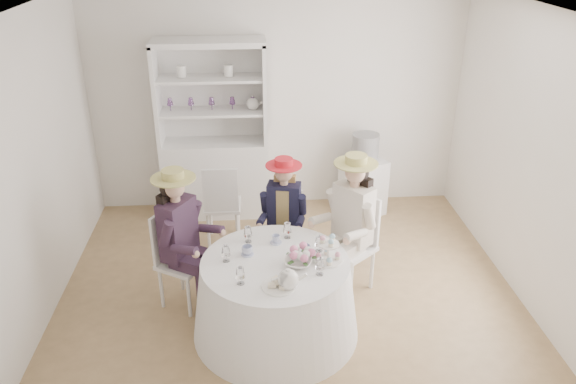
{
  "coord_description": "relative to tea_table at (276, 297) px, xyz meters",
  "views": [
    {
      "loc": [
        -0.34,
        -4.62,
        3.35
      ],
      "look_at": [
        0.0,
        0.1,
        1.05
      ],
      "focal_mm": 35.0,
      "sensor_mm": 36.0,
      "label": 1
    }
  ],
  "objects": [
    {
      "name": "hutch",
      "position": [
        -0.61,
        2.36,
        0.4
      ],
      "size": [
        1.34,
        0.66,
        2.16
      ],
      "rotation": [
        0.0,
        0.0,
        -0.14
      ],
      "color": "silver",
      "rests_on": "ground"
    },
    {
      "name": "ground",
      "position": [
        0.16,
        0.59,
        -0.36
      ],
      "size": [
        4.5,
        4.5,
        0.0
      ],
      "primitive_type": "plane",
      "color": "olive",
      "rests_on": "ground"
    },
    {
      "name": "cupcake_stand",
      "position": [
        0.45,
        -0.02,
        0.45
      ],
      "size": [
        0.25,
        0.25,
        0.23
      ],
      "rotation": [
        0.0,
        0.0,
        0.2
      ],
      "color": "white",
      "rests_on": "tea_table"
    },
    {
      "name": "guest_right",
      "position": [
        0.76,
        0.6,
        0.45
      ],
      "size": [
        0.61,
        0.6,
        1.44
      ],
      "rotation": [
        0.0,
        0.0,
        -0.86
      ],
      "color": "silver",
      "rests_on": "ground"
    },
    {
      "name": "guest_left",
      "position": [
        -0.84,
        0.47,
        0.43
      ],
      "size": [
        0.6,
        0.55,
        1.4
      ],
      "rotation": [
        0.0,
        0.0,
        1.03
      ],
      "color": "silver",
      "rests_on": "ground"
    },
    {
      "name": "ceiling",
      "position": [
        0.16,
        0.59,
        2.34
      ],
      "size": [
        4.5,
        4.5,
        0.0
      ],
      "primitive_type": "plane",
      "rotation": [
        3.14,
        0.0,
        0.0
      ],
      "color": "white",
      "rests_on": "wall_back"
    },
    {
      "name": "flower_arrangement",
      "position": [
        0.21,
        -0.03,
        0.46
      ],
      "size": [
        0.19,
        0.18,
        0.07
      ],
      "rotation": [
        0.0,
        0.0,
        0.43
      ],
      "color": "pink",
      "rests_on": "tea_table"
    },
    {
      "name": "wall_right",
      "position": [
        2.41,
        0.59,
        0.99
      ],
      "size": [
        0.0,
        4.5,
        4.5
      ],
      "primitive_type": "plane",
      "rotation": [
        1.57,
        0.0,
        -1.57
      ],
      "color": "silver",
      "rests_on": "ground"
    },
    {
      "name": "stemware_set",
      "position": [
        0.0,
        0.0,
        0.44
      ],
      "size": [
        0.89,
        0.89,
        0.15
      ],
      "color": "white",
      "rests_on": "tea_table"
    },
    {
      "name": "flower_bowl",
      "position": [
        0.19,
        -0.08,
        0.4
      ],
      "size": [
        0.28,
        0.28,
        0.06
      ],
      "primitive_type": "imported",
      "rotation": [
        0.0,
        0.0,
        -0.25
      ],
      "color": "white",
      "rests_on": "tea_table"
    },
    {
      "name": "teacup_a",
      "position": [
        -0.23,
        0.13,
        0.41
      ],
      "size": [
        0.12,
        0.12,
        0.08
      ],
      "primitive_type": "imported",
      "rotation": [
        0.0,
        0.0,
        -0.32
      ],
      "color": "white",
      "rests_on": "tea_table"
    },
    {
      "name": "wall_left",
      "position": [
        -2.09,
        0.59,
        0.99
      ],
      "size": [
        0.0,
        4.5,
        4.5
      ],
      "primitive_type": "plane",
      "rotation": [
        1.57,
        0.0,
        1.57
      ],
      "color": "silver",
      "rests_on": "ground"
    },
    {
      "name": "spare_chair",
      "position": [
        -0.51,
        1.56,
        0.16
      ],
      "size": [
        0.41,
        0.41,
        0.97
      ],
      "rotation": [
        0.0,
        0.0,
        3.12
      ],
      "color": "silver",
      "rests_on": "ground"
    },
    {
      "name": "guest_mid",
      "position": [
        0.13,
        0.96,
        0.36
      ],
      "size": [
        0.48,
        0.51,
        1.27
      ],
      "rotation": [
        0.0,
        0.0,
        -0.22
      ],
      "color": "silver",
      "rests_on": "ground"
    },
    {
      "name": "table_teapot",
      "position": [
        0.09,
        -0.38,
        0.44
      ],
      "size": [
        0.24,
        0.17,
        0.18
      ],
      "rotation": [
        0.0,
        0.0,
        0.39
      ],
      "color": "white",
      "rests_on": "tea_table"
    },
    {
      "name": "sandwich_plate",
      "position": [
        0.01,
        -0.36,
        0.38
      ],
      "size": [
        0.28,
        0.28,
        0.06
      ],
      "rotation": [
        0.0,
        0.0,
        -0.05
      ],
      "color": "white",
      "rests_on": "tea_table"
    },
    {
      "name": "teacup_c",
      "position": [
        0.28,
        0.13,
        0.4
      ],
      "size": [
        0.1,
        0.1,
        0.06
      ],
      "primitive_type": "imported",
      "rotation": [
        0.0,
        0.0,
        -0.31
      ],
      "color": "white",
      "rests_on": "tea_table"
    },
    {
      "name": "side_table",
      "position": [
        1.21,
        2.23,
        -0.01
      ],
      "size": [
        0.6,
        0.6,
        0.71
      ],
      "primitive_type": "cube",
      "rotation": [
        0.0,
        0.0,
        0.4
      ],
      "color": "silver",
      "rests_on": "ground"
    },
    {
      "name": "wall_front",
      "position": [
        0.16,
        -1.41,
        0.99
      ],
      "size": [
        4.5,
        0.0,
        4.5
      ],
      "primitive_type": "plane",
      "rotation": [
        -1.57,
        0.0,
        0.0
      ],
      "color": "silver",
      "rests_on": "ground"
    },
    {
      "name": "tea_table",
      "position": [
        0.0,
        0.0,
        0.0
      ],
      "size": [
        1.48,
        1.48,
        0.73
      ],
      "rotation": [
        0.0,
        0.0,
        0.36
      ],
      "color": "white",
      "rests_on": "ground"
    },
    {
      "name": "teacup_b",
      "position": [
        0.02,
        0.31,
        0.4
      ],
      "size": [
        0.09,
        0.09,
        0.07
      ],
      "primitive_type": "imported",
      "rotation": [
        0.0,
        0.0,
        0.33
      ],
      "color": "white",
      "rests_on": "tea_table"
    },
    {
      "name": "hatbox",
      "position": [
        1.21,
        2.23,
        0.51
      ],
      "size": [
        0.39,
        0.39,
        0.33
      ],
      "primitive_type": "cylinder",
      "rotation": [
        0.0,
        0.0,
        0.22
      ],
      "color": "black",
      "rests_on": "side_table"
    },
    {
      "name": "wall_back",
      "position": [
        0.16,
        2.59,
        0.99
      ],
      "size": [
        4.5,
        0.0,
        4.5
      ],
      "primitive_type": "plane",
      "rotation": [
        1.57,
        0.0,
        0.0
      ],
      "color": "silver",
      "rests_on": "ground"
    }
  ]
}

